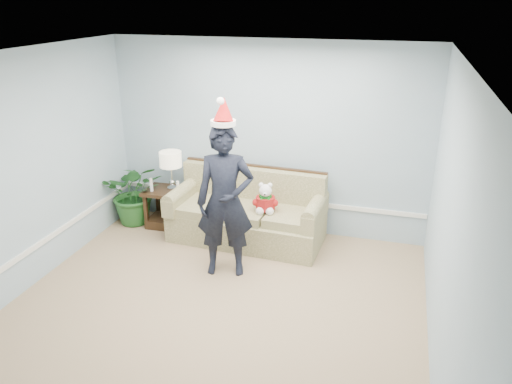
{
  "coord_description": "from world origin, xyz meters",
  "views": [
    {
      "loc": [
        1.74,
        -4.0,
        3.23
      ],
      "look_at": [
        0.12,
        1.55,
        0.93
      ],
      "focal_mm": 35.0,
      "sensor_mm": 36.0,
      "label": 1
    }
  ],
  "objects_px": {
    "table_lamp": "(171,161)",
    "teddy_bear": "(265,201)",
    "sofa": "(248,215)",
    "houseplant": "(135,193)",
    "man": "(225,202)",
    "side_table": "(167,211)"
  },
  "relations": [
    {
      "from": "table_lamp",
      "to": "teddy_bear",
      "type": "xyz_separation_m",
      "value": [
        1.48,
        -0.28,
        -0.34
      ]
    },
    {
      "from": "side_table",
      "to": "table_lamp",
      "type": "bearing_deg",
      "value": 31.01
    },
    {
      "from": "table_lamp",
      "to": "man",
      "type": "height_order",
      "value": "man"
    },
    {
      "from": "man",
      "to": "sofa",
      "type": "bearing_deg",
      "value": 76.04
    },
    {
      "from": "sofa",
      "to": "houseplant",
      "type": "height_order",
      "value": "sofa"
    },
    {
      "from": "sofa",
      "to": "table_lamp",
      "type": "height_order",
      "value": "table_lamp"
    },
    {
      "from": "houseplant",
      "to": "man",
      "type": "height_order",
      "value": "man"
    },
    {
      "from": "teddy_bear",
      "to": "side_table",
      "type": "bearing_deg",
      "value": 160.33
    },
    {
      "from": "side_table",
      "to": "table_lamp",
      "type": "height_order",
      "value": "table_lamp"
    },
    {
      "from": "table_lamp",
      "to": "houseplant",
      "type": "height_order",
      "value": "table_lamp"
    },
    {
      "from": "sofa",
      "to": "man",
      "type": "bearing_deg",
      "value": -86.07
    },
    {
      "from": "sofa",
      "to": "man",
      "type": "distance_m",
      "value": 1.11
    },
    {
      "from": "sofa",
      "to": "side_table",
      "type": "relative_size",
      "value": 3.52
    },
    {
      "from": "side_table",
      "to": "sofa",
      "type": "bearing_deg",
      "value": -2.68
    },
    {
      "from": "sofa",
      "to": "teddy_bear",
      "type": "relative_size",
      "value": 5.15
    },
    {
      "from": "sofa",
      "to": "side_table",
      "type": "bearing_deg",
      "value": -179.63
    },
    {
      "from": "side_table",
      "to": "table_lamp",
      "type": "xyz_separation_m",
      "value": [
        0.09,
        0.05,
        0.78
      ]
    },
    {
      "from": "houseplant",
      "to": "teddy_bear",
      "type": "height_order",
      "value": "houseplant"
    },
    {
      "from": "table_lamp",
      "to": "teddy_bear",
      "type": "distance_m",
      "value": 1.55
    },
    {
      "from": "sofa",
      "to": "houseplant",
      "type": "bearing_deg",
      "value": -178.21
    },
    {
      "from": "table_lamp",
      "to": "man",
      "type": "relative_size",
      "value": 0.3
    },
    {
      "from": "side_table",
      "to": "teddy_bear",
      "type": "distance_m",
      "value": 1.65
    }
  ]
}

